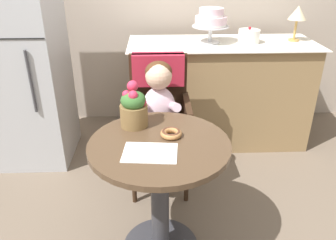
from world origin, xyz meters
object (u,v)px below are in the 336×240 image
(donut_front, at_px, (171,133))
(table_lamp, at_px, (298,14))
(flower_vase, at_px, (134,108))
(wicker_chair, at_px, (159,102))
(cafe_table, at_px, (160,177))
(round_layer_cake, at_px, (249,36))
(tiered_cake_stand, at_px, (211,20))
(seated_child, at_px, (159,106))
(refrigerator, at_px, (19,58))

(donut_front, relative_size, table_lamp, 0.39)
(flower_vase, distance_m, table_lamp, 1.75)
(wicker_chair, xyz_separation_m, donut_front, (0.05, -0.64, 0.10))
(cafe_table, bearing_deg, round_layer_cake, 59.44)
(flower_vase, bearing_deg, round_layer_cake, 50.83)
(donut_front, xyz_separation_m, tiered_cake_stand, (0.38, 1.24, 0.35))
(wicker_chair, relative_size, tiered_cake_stand, 3.18)
(seated_child, distance_m, donut_front, 0.49)
(seated_child, bearing_deg, table_lamp, 34.66)
(round_layer_cake, distance_m, refrigerator, 1.82)
(wicker_chair, distance_m, refrigerator, 1.15)
(cafe_table, bearing_deg, tiered_cake_stand, 71.19)
(donut_front, xyz_separation_m, flower_vase, (-0.19, 0.13, 0.09))
(wicker_chair, distance_m, donut_front, 0.65)
(donut_front, height_order, refrigerator, refrigerator)
(refrigerator, bearing_deg, tiered_cake_stand, 7.63)
(table_lamp, height_order, refrigerator, refrigerator)
(seated_child, distance_m, table_lamp, 1.46)
(tiered_cake_stand, height_order, round_layer_cake, tiered_cake_stand)
(refrigerator, bearing_deg, cafe_table, -46.33)
(seated_child, relative_size, table_lamp, 2.55)
(flower_vase, bearing_deg, tiered_cake_stand, 62.57)
(refrigerator, bearing_deg, wicker_chair, -20.77)
(round_layer_cake, bearing_deg, wicker_chair, -141.91)
(donut_front, distance_m, refrigerator, 1.53)
(flower_vase, relative_size, table_lamp, 0.87)
(flower_vase, xyz_separation_m, table_lamp, (1.29, 1.15, 0.29))
(round_layer_cake, relative_size, refrigerator, 0.10)
(tiered_cake_stand, relative_size, round_layer_cake, 1.72)
(tiered_cake_stand, bearing_deg, table_lamp, 2.96)
(tiered_cake_stand, bearing_deg, flower_vase, -117.43)
(flower_vase, xyz_separation_m, round_layer_cake, (0.89, 1.10, 0.13))
(wicker_chair, height_order, donut_front, wicker_chair)
(table_lamp, bearing_deg, wicker_chair, -150.94)
(cafe_table, distance_m, table_lamp, 1.87)
(table_lamp, bearing_deg, round_layer_cake, -172.89)
(wicker_chair, relative_size, donut_front, 8.50)
(cafe_table, relative_size, wicker_chair, 0.75)
(flower_vase, bearing_deg, cafe_table, -55.43)
(round_layer_cake, bearing_deg, donut_front, -119.65)
(donut_front, bearing_deg, round_layer_cake, 60.35)
(donut_front, relative_size, tiered_cake_stand, 0.37)
(flower_vase, distance_m, round_layer_cake, 1.42)
(cafe_table, distance_m, refrigerator, 1.56)
(donut_front, bearing_deg, refrigerator, 136.97)
(round_layer_cake, height_order, refrigerator, refrigerator)
(wicker_chair, xyz_separation_m, flower_vase, (-0.14, -0.51, 0.19))
(seated_child, height_order, refrigerator, refrigerator)
(donut_front, height_order, round_layer_cake, round_layer_cake)
(cafe_table, relative_size, flower_vase, 2.89)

